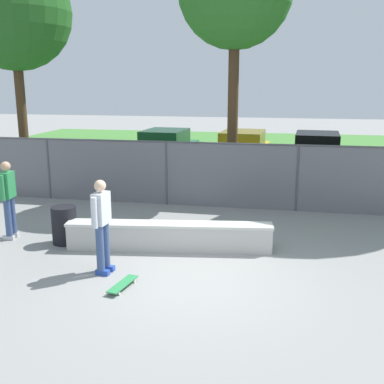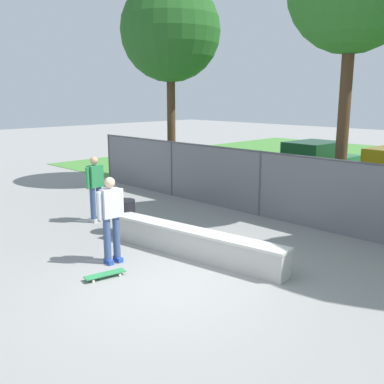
{
  "view_description": "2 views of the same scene",
  "coord_description": "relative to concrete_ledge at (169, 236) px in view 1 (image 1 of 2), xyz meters",
  "views": [
    {
      "loc": [
        1.46,
        -7.82,
        3.57
      ],
      "look_at": [
        -0.41,
        1.59,
        1.28
      ],
      "focal_mm": 43.21,
      "sensor_mm": 36.0,
      "label": 1
    },
    {
      "loc": [
        5.62,
        -5.06,
        3.44
      ],
      "look_at": [
        -1.42,
        1.92,
        1.27
      ],
      "focal_mm": 41.57,
      "sensor_mm": 36.0,
      "label": 2
    }
  ],
  "objects": [
    {
      "name": "ground_plane",
      "position": [
        0.89,
        -1.43,
        -0.3
      ],
      "size": [
        80.0,
        80.0,
        0.0
      ],
      "primitive_type": "plane",
      "color": "gray"
    },
    {
      "name": "grass_strip",
      "position": [
        0.89,
        13.99,
        -0.29
      ],
      "size": [
        30.81,
        20.0,
        0.02
      ],
      "primitive_type": "cube",
      "color": "#478438",
      "rests_on": "ground"
    },
    {
      "name": "concrete_ledge",
      "position": [
        0.0,
        0.0,
        0.0
      ],
      "size": [
        4.48,
        1.09,
        0.6
      ],
      "color": "#B7B5AD",
      "rests_on": "ground"
    },
    {
      "name": "skateboarder",
      "position": [
        -0.92,
        -1.46,
        0.7
      ],
      "size": [
        0.31,
        0.6,
        1.82
      ],
      "color": "#2647A5",
      "rests_on": "ground"
    },
    {
      "name": "skateboard",
      "position": [
        -0.34,
        -2.05,
        -0.23
      ],
      "size": [
        0.34,
        0.82,
        0.09
      ],
      "color": "#2D8C4C",
      "rests_on": "ground"
    },
    {
      "name": "chainlink_fence",
      "position": [
        0.89,
        3.69,
        0.73
      ],
      "size": [
        18.88,
        0.07,
        1.9
      ],
      "color": "#4C4C51",
      "rests_on": "ground"
    },
    {
      "name": "tree_near_left",
      "position": [
        -6.44,
        5.22,
        5.44
      ],
      "size": [
        3.75,
        3.75,
        7.65
      ],
      "color": "#47301E",
      "rests_on": "ground"
    },
    {
      "name": "car_green",
      "position": [
        -2.41,
        9.16,
        0.53
      ],
      "size": [
        2.21,
        4.3,
        1.66
      ],
      "color": "#1E6638",
      "rests_on": "ground"
    },
    {
      "name": "car_yellow",
      "position": [
        0.75,
        9.29,
        0.53
      ],
      "size": [
        2.21,
        4.3,
        1.66
      ],
      "color": "gold",
      "rests_on": "ground"
    },
    {
      "name": "car_black",
      "position": [
        3.63,
        9.19,
        0.53
      ],
      "size": [
        2.21,
        4.3,
        1.66
      ],
      "color": "black",
      "rests_on": "ground"
    },
    {
      "name": "bystander",
      "position": [
        -3.79,
        0.0,
        0.7
      ],
      "size": [
        0.31,
        0.6,
        1.82
      ],
      "color": "beige",
      "rests_on": "ground"
    },
    {
      "name": "trash_bin",
      "position": [
        -2.42,
        -0.05,
        0.12
      ],
      "size": [
        0.56,
        0.56,
        0.85
      ],
      "primitive_type": "cylinder",
      "color": "black",
      "rests_on": "ground"
    }
  ]
}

